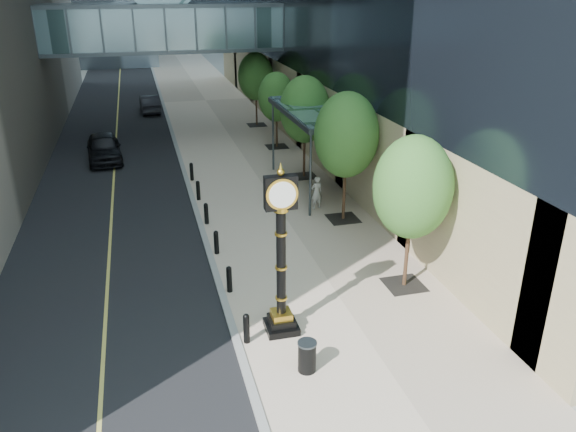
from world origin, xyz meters
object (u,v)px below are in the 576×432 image
object	(u,v)px
trash_bin	(307,357)
car_far	(150,104)
pedestrian	(317,193)
car_near	(104,147)
street_clock	(281,265)

from	to	relation	value
trash_bin	car_far	distance (m)	37.09
pedestrian	car_near	world-z (taller)	pedestrian
car_far	car_near	bearing A→B (deg)	74.27
street_clock	car_near	bearing A→B (deg)	106.82
street_clock	car_far	xyz separation A→B (m)	(-2.77, 34.80, -1.68)
street_clock	car_far	distance (m)	34.95
street_clock	trash_bin	bearing A→B (deg)	-84.04
street_clock	pedestrian	bearing A→B (deg)	66.96
street_clock	car_far	bearing A→B (deg)	95.24
trash_bin	pedestrian	size ratio (longest dim) A/B	0.54
street_clock	pedestrian	world-z (taller)	street_clock
car_near	car_far	world-z (taller)	car_near
pedestrian	car_near	xyz separation A→B (m)	(-10.34, 11.24, -0.02)
street_clock	car_far	size ratio (longest dim) A/B	1.24
trash_bin	car_near	xyz separation A→B (m)	(-6.27, 23.14, 0.35)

